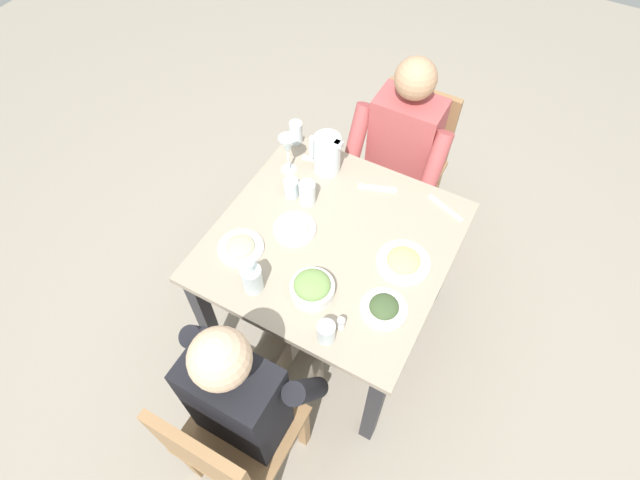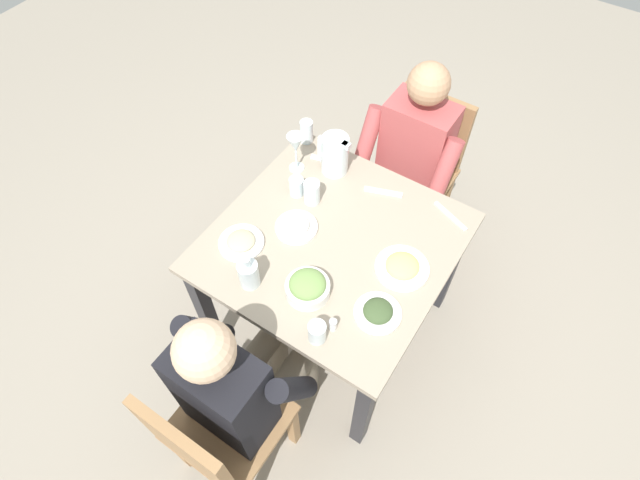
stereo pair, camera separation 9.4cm
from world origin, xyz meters
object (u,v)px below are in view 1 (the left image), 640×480
(diner_near, at_px, (395,162))
(water_pitcher, at_px, (327,154))
(plate_dolmas, at_px, (384,307))
(plate_beans, at_px, (241,247))
(salt_shaker, at_px, (341,323))
(chair_near, at_px, (407,157))
(plate_yoghurt, at_px, (295,228))
(salad_bowl, at_px, (312,288))
(plate_fries, at_px, (403,261))
(chair_far, at_px, (227,445))
(wine_glass, at_px, (288,147))
(dining_table, at_px, (332,255))
(water_glass_center, at_px, (307,193))
(diner_far, at_px, (253,384))
(water_glass_far_left, at_px, (296,133))
(oil_carafe, at_px, (252,279))
(water_glass_near_right, at_px, (291,188))
(water_glass_far_right, at_px, (326,332))

(diner_near, bearing_deg, water_pitcher, 53.52)
(plate_dolmas, bearing_deg, water_pitcher, -45.32)
(plate_beans, distance_m, salt_shaker, 0.53)
(chair_near, bearing_deg, plate_yoghurt, 78.61)
(salad_bowl, relative_size, plate_fries, 0.79)
(chair_far, bearing_deg, wine_glass, -71.35)
(dining_table, distance_m, salt_shaker, 0.42)
(water_glass_center, bearing_deg, dining_table, 146.24)
(plate_dolmas, bearing_deg, diner_far, 55.47)
(diner_far, bearing_deg, wine_glass, -67.48)
(plate_dolmas, xyz_separation_m, wine_glass, (0.68, -0.45, 0.12))
(salt_shaker, bearing_deg, plate_dolmas, -127.73)
(chair_far, height_order, plate_dolmas, chair_far)
(plate_beans, distance_m, water_glass_far_left, 0.66)
(salad_bowl, bearing_deg, wine_glass, -51.52)
(salad_bowl, xyz_separation_m, oil_carafe, (0.21, 0.08, 0.01))
(diner_far, xyz_separation_m, plate_fries, (-0.29, -0.67, 0.13))
(water_glass_near_right, distance_m, oil_carafe, 0.49)
(water_pitcher, relative_size, salad_bowl, 1.11)
(dining_table, xyz_separation_m, water_glass_near_right, (0.27, -0.13, 0.16))
(chair_near, distance_m, diner_far, 1.49)
(plate_yoghurt, bearing_deg, oil_carafe, 90.08)
(plate_yoghurt, distance_m, wine_glass, 0.37)
(diner_far, relative_size, plate_beans, 6.16)
(diner_near, height_order, salad_bowl, diner_near)
(diner_far, distance_m, wine_glass, 1.00)
(plate_yoghurt, distance_m, plate_dolmas, 0.51)
(water_glass_near_right, bearing_deg, salad_bowl, 129.50)
(diner_near, height_order, diner_far, same)
(diner_near, xyz_separation_m, salad_bowl, (-0.03, 0.90, 0.16))
(dining_table, xyz_separation_m, plate_fries, (-0.30, -0.03, 0.13))
(salad_bowl, xyz_separation_m, plate_yoghurt, (0.21, -0.23, -0.03))
(plate_fries, xyz_separation_m, salt_shaker, (0.09, 0.36, 0.01))
(water_glass_center, distance_m, water_glass_near_right, 0.08)
(salad_bowl, bearing_deg, water_glass_far_left, -55.62)
(dining_table, height_order, plate_dolmas, plate_dolmas)
(oil_carafe, distance_m, salt_shaker, 0.37)
(chair_near, bearing_deg, diner_near, 90.00)
(water_glass_far_left, bearing_deg, salad_bowl, 124.38)
(diner_near, height_order, plate_yoghurt, diner_near)
(chair_near, relative_size, wine_glass, 4.38)
(chair_near, height_order, water_glass_near_right, chair_near)
(plate_yoghurt, xyz_separation_m, water_glass_far_right, (-0.34, 0.36, 0.03))
(diner_near, distance_m, oil_carafe, 1.02)
(oil_carafe, bearing_deg, water_glass_near_right, -76.98)
(plate_yoghurt, bearing_deg, plate_dolmas, 161.34)
(salt_shaker, bearing_deg, oil_carafe, 1.73)
(plate_beans, bearing_deg, water_glass_far_right, 160.11)
(plate_dolmas, xyz_separation_m, plate_beans, (0.62, 0.03, -0.00))
(chair_far, relative_size, oil_carafe, 5.22)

